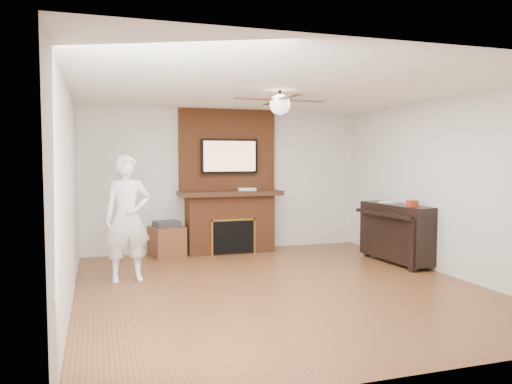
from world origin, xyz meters
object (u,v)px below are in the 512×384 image
object	(u,v)px
side_table	(167,240)
piano	(397,231)
person	(127,218)
fireplace	(229,195)

from	to	relation	value
side_table	piano	world-z (taller)	piano
person	side_table	world-z (taller)	person
person	piano	distance (m)	4.12
side_table	piano	xyz separation A→B (m)	(3.37, -1.65, 0.22)
side_table	piano	distance (m)	3.76
fireplace	piano	size ratio (longest dim) A/B	1.73
fireplace	side_table	size ratio (longest dim) A/B	4.00
side_table	person	bearing A→B (deg)	-129.32
piano	fireplace	bearing A→B (deg)	138.20
fireplace	person	size ratio (longest dim) A/B	1.47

